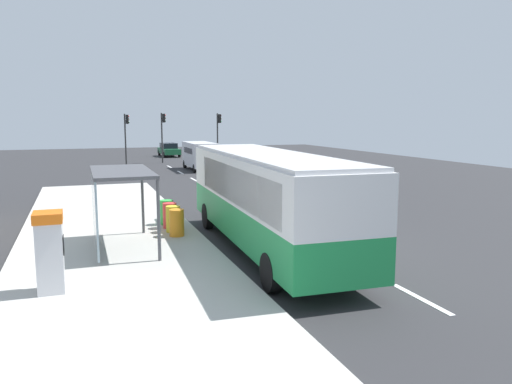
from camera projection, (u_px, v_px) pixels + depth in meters
name	position (u px, v px, depth m)	size (l,w,h in m)	color
ground_plane	(208.00, 190.00, 30.58)	(56.00, 92.00, 0.04)	#2D2D30
sidewalk_platform	(112.00, 241.00, 17.26)	(6.20, 30.00, 0.18)	beige
lane_stripe_seg_0	(421.00, 299.00, 12.01)	(0.16, 2.20, 0.01)	silver
lane_stripe_seg_1	(325.00, 248.00, 16.67)	(0.16, 2.20, 0.01)	silver
lane_stripe_seg_2	(271.00, 220.00, 21.34)	(0.16, 2.20, 0.01)	silver
lane_stripe_seg_3	(236.00, 202.00, 26.00)	(0.16, 2.20, 0.01)	silver
lane_stripe_seg_4	(212.00, 189.00, 30.66)	(0.16, 2.20, 0.01)	silver
lane_stripe_seg_5	(194.00, 180.00, 35.32)	(0.16, 2.20, 0.01)	silver
lane_stripe_seg_6	(180.00, 172.00, 39.98)	(0.16, 2.20, 0.01)	silver
lane_stripe_seg_7	(170.00, 167.00, 44.64)	(0.16, 2.20, 0.01)	silver
bus	(266.00, 195.00, 16.10)	(2.91, 11.09, 3.21)	#1E8C47
white_van	(200.00, 154.00, 41.70)	(2.05, 5.21, 2.30)	silver
sedan_near	(169.00, 149.00, 56.53)	(1.98, 4.47, 1.52)	#195933
ticket_machine	(50.00, 251.00, 11.88)	(0.66, 0.76, 1.94)	silver
recycling_bin_orange	(177.00, 223.00, 17.62)	(0.52, 0.52, 0.95)	orange
recycling_bin_yellow	(173.00, 219.00, 18.28)	(0.52, 0.52, 0.95)	yellow
recycling_bin_red	(170.00, 215.00, 18.93)	(0.52, 0.52, 0.95)	red
recycling_bin_green	(167.00, 212.00, 19.58)	(0.52, 0.52, 0.95)	green
traffic_light_near_side	(218.00, 130.00, 48.29)	(0.49, 0.28, 4.76)	#2D2D2D
traffic_light_far_side	(126.00, 131.00, 46.19)	(0.49, 0.28, 4.70)	#2D2D2D
traffic_light_median	(163.00, 130.00, 48.09)	(0.49, 0.28, 4.81)	#2D2D2D
bus_shelter	(112.00, 189.00, 15.73)	(1.80, 4.00, 2.50)	#4C4C51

